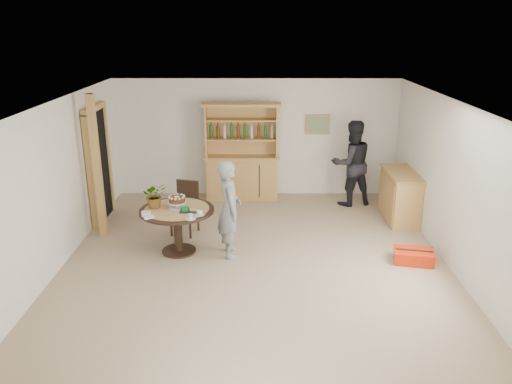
% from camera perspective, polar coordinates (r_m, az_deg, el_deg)
% --- Properties ---
extents(ground, '(7.00, 7.00, 0.00)m').
position_cam_1_polar(ground, '(7.82, -0.11, -8.53)').
color(ground, tan).
rests_on(ground, ground).
extents(room_shell, '(6.04, 7.04, 2.52)m').
position_cam_1_polar(room_shell, '(7.20, -0.09, 3.89)').
color(room_shell, white).
rests_on(room_shell, ground).
extents(doorway, '(0.13, 1.10, 2.18)m').
position_cam_1_polar(doorway, '(9.75, -17.57, 3.16)').
color(doorway, black).
rests_on(doorway, ground).
extents(pine_post, '(0.12, 0.12, 2.50)m').
position_cam_1_polar(pine_post, '(8.91, -17.72, 2.67)').
color(pine_post, tan).
rests_on(pine_post, ground).
extents(hutch, '(1.62, 0.54, 2.04)m').
position_cam_1_polar(hutch, '(10.60, -1.62, 2.92)').
color(hutch, tan).
rests_on(hutch, ground).
extents(sideboard, '(0.54, 1.26, 0.94)m').
position_cam_1_polar(sideboard, '(9.85, 16.12, -0.41)').
color(sideboard, tan).
rests_on(sideboard, ground).
extents(dining_table, '(1.20, 1.20, 0.76)m').
position_cam_1_polar(dining_table, '(8.16, -8.98, -2.91)').
color(dining_table, black).
rests_on(dining_table, ground).
extents(dining_chair, '(0.52, 0.52, 0.95)m').
position_cam_1_polar(dining_chair, '(8.95, -8.02, -1.36)').
color(dining_chair, black).
rests_on(dining_chair, ground).
extents(birthday_cake, '(0.30, 0.30, 0.20)m').
position_cam_1_polar(birthday_cake, '(8.11, -9.03, -0.95)').
color(birthday_cake, white).
rests_on(birthday_cake, dining_table).
extents(flower_vase, '(0.47, 0.44, 0.42)m').
position_cam_1_polar(flower_vase, '(8.15, -11.49, -0.36)').
color(flower_vase, '#3F7233').
rests_on(flower_vase, dining_table).
extents(gift_tray, '(0.30, 0.20, 0.08)m').
position_cam_1_polar(gift_tray, '(7.95, -7.66, -2.04)').
color(gift_tray, black).
rests_on(gift_tray, dining_table).
extents(coffee_cup_a, '(0.15, 0.15, 0.09)m').
position_cam_1_polar(coffee_cup_a, '(7.78, -6.46, -2.37)').
color(coffee_cup_a, silver).
rests_on(coffee_cup_a, dining_table).
extents(coffee_cup_b, '(0.15, 0.15, 0.08)m').
position_cam_1_polar(coffee_cup_b, '(7.64, -7.50, -2.86)').
color(coffee_cup_b, silver).
rests_on(coffee_cup_b, dining_table).
extents(napkins, '(0.24, 0.33, 0.03)m').
position_cam_1_polar(napkins, '(7.89, -12.34, -2.57)').
color(napkins, white).
rests_on(napkins, dining_table).
extents(teen_boy, '(0.48, 0.64, 1.59)m').
position_cam_1_polar(teen_boy, '(7.91, -3.07, -1.95)').
color(teen_boy, gray).
rests_on(teen_boy, ground).
extents(adult_person, '(1.00, 0.87, 1.76)m').
position_cam_1_polar(adult_person, '(10.33, 10.87, 3.25)').
color(adult_person, black).
rests_on(adult_person, ground).
extents(red_suitcase, '(0.67, 0.51, 0.21)m').
position_cam_1_polar(red_suitcase, '(8.30, 17.57, -7.02)').
color(red_suitcase, red).
rests_on(red_suitcase, ground).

